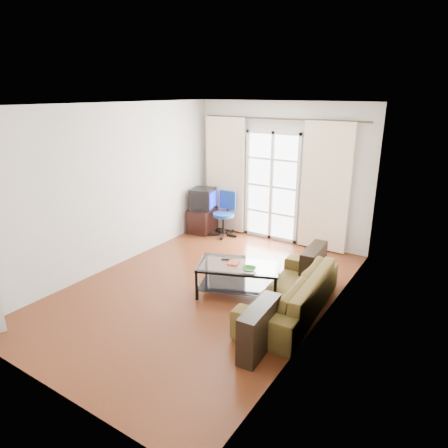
# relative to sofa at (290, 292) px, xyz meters

# --- Properties ---
(floor) EXTENTS (5.20, 5.20, 0.00)m
(floor) POSITION_rel_sofa_xyz_m (-1.37, -0.11, -0.29)
(floor) COLOR brown
(floor) RESTS_ON ground
(ceiling) EXTENTS (5.20, 5.20, 0.00)m
(ceiling) POSITION_rel_sofa_xyz_m (-1.37, -0.11, 2.41)
(ceiling) COLOR white
(ceiling) RESTS_ON wall_back
(wall_back) EXTENTS (3.60, 0.02, 2.70)m
(wall_back) POSITION_rel_sofa_xyz_m (-1.37, 2.49, 1.06)
(wall_back) COLOR silver
(wall_back) RESTS_ON floor
(wall_front) EXTENTS (3.60, 0.02, 2.70)m
(wall_front) POSITION_rel_sofa_xyz_m (-1.37, -2.71, 1.06)
(wall_front) COLOR silver
(wall_front) RESTS_ON floor
(wall_left) EXTENTS (0.02, 5.20, 2.70)m
(wall_left) POSITION_rel_sofa_xyz_m (-3.17, -0.11, 1.06)
(wall_left) COLOR silver
(wall_left) RESTS_ON floor
(wall_right) EXTENTS (0.02, 5.20, 2.70)m
(wall_right) POSITION_rel_sofa_xyz_m (0.43, -0.11, 1.06)
(wall_right) COLOR silver
(wall_right) RESTS_ON floor
(french_door) EXTENTS (1.16, 0.06, 2.15)m
(french_door) POSITION_rel_sofa_xyz_m (-1.52, 2.44, 0.78)
(french_door) COLOR white
(french_door) RESTS_ON wall_back
(curtain_rod) EXTENTS (3.30, 0.04, 0.04)m
(curtain_rod) POSITION_rel_sofa_xyz_m (-1.37, 2.39, 2.09)
(curtain_rod) COLOR #4C3F2D
(curtain_rod) RESTS_ON wall_back
(curtain_left) EXTENTS (0.90, 0.07, 2.35)m
(curtain_left) POSITION_rel_sofa_xyz_m (-2.57, 2.37, 0.91)
(curtain_left) COLOR #FFEFCD
(curtain_left) RESTS_ON curtain_rod
(curtain_right) EXTENTS (0.90, 0.07, 2.35)m
(curtain_right) POSITION_rel_sofa_xyz_m (-0.42, 2.37, 0.91)
(curtain_right) COLOR #FFEFCD
(curtain_right) RESTS_ON curtain_rod
(radiator) EXTENTS (0.64, 0.12, 0.64)m
(radiator) POSITION_rel_sofa_xyz_m (-0.57, 2.39, 0.04)
(radiator) COLOR gray
(radiator) RESTS_ON floor
(sofa) EXTENTS (2.10, 1.03, 0.59)m
(sofa) POSITION_rel_sofa_xyz_m (0.00, 0.00, 0.00)
(sofa) COLOR brown
(sofa) RESTS_ON floor
(coffee_table) EXTENTS (1.34, 1.06, 0.47)m
(coffee_table) POSITION_rel_sofa_xyz_m (-0.84, 0.05, 0.01)
(coffee_table) COLOR silver
(coffee_table) RESTS_ON floor
(bowl) EXTENTS (0.25, 0.25, 0.05)m
(bowl) POSITION_rel_sofa_xyz_m (-0.61, -0.07, 0.21)
(bowl) COLOR #2C7B31
(bowl) RESTS_ON coffee_table
(book) EXTENTS (0.27, 0.29, 0.02)m
(book) POSITION_rel_sofa_xyz_m (-1.00, 0.01, 0.19)
(book) COLOR #B21622
(book) RESTS_ON coffee_table
(remote) EXTENTS (0.17, 0.12, 0.02)m
(remote) POSITION_rel_sofa_xyz_m (-1.07, 0.09, 0.19)
(remote) COLOR black
(remote) RESTS_ON coffee_table
(tv_stand) EXTENTS (0.55, 0.74, 0.50)m
(tv_stand) POSITION_rel_sofa_xyz_m (-2.91, 2.04, -0.04)
(tv_stand) COLOR black
(tv_stand) RESTS_ON floor
(crt_tv) EXTENTS (0.57, 0.58, 0.44)m
(crt_tv) POSITION_rel_sofa_xyz_m (-2.91, 2.01, 0.43)
(crt_tv) COLOR black
(crt_tv) RESTS_ON tv_stand
(task_chair) EXTENTS (0.68, 0.68, 0.91)m
(task_chair) POSITION_rel_sofa_xyz_m (-2.40, 2.07, -0.03)
(task_chair) COLOR black
(task_chair) RESTS_ON floor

